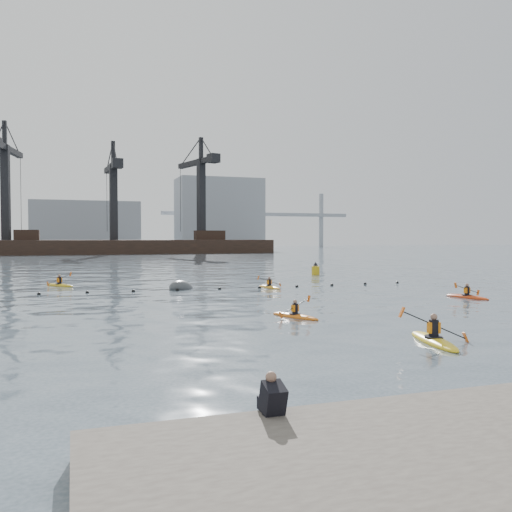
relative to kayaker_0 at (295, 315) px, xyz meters
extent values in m
plane|color=#374750|center=(-0.86, -8.20, -0.09)|extent=(400.00, 400.00, 0.00)
cube|color=black|center=(-6.36, -14.00, 0.69)|extent=(0.38, 0.60, 0.67)
cube|color=black|center=(-6.36, -13.78, 0.53)|extent=(0.34, 0.40, 0.24)
sphere|color=#8C6651|center=(-6.36, -13.90, 1.07)|extent=(0.21, 0.21, 0.21)
sphere|color=black|center=(-11.86, 14.55, -0.06)|extent=(0.24, 0.24, 0.24)
sphere|color=black|center=(-8.86, 14.52, -0.06)|extent=(0.24, 0.24, 0.24)
sphere|color=black|center=(-5.86, 14.38, -0.06)|extent=(0.24, 0.24, 0.24)
sphere|color=black|center=(-2.86, 14.21, -0.06)|extent=(0.24, 0.24, 0.24)
sphere|color=black|center=(0.14, 14.08, -0.06)|extent=(0.24, 0.24, 0.24)
sphere|color=black|center=(3.14, 14.06, -0.06)|extent=(0.24, 0.24, 0.24)
sphere|color=black|center=(6.14, 14.14, -0.06)|extent=(0.24, 0.24, 0.24)
sphere|color=black|center=(9.14, 14.30, -0.06)|extent=(0.24, 0.24, 0.24)
sphere|color=black|center=(12.14, 14.47, -0.06)|extent=(0.24, 0.24, 0.24)
sphere|color=black|center=(15.14, 14.55, -0.06)|extent=(0.24, 0.24, 0.24)
cube|color=black|center=(-0.86, 101.80, 0.76)|extent=(72.00, 12.00, 4.50)
cube|color=black|center=(-18.86, 101.80, 4.11)|extent=(5.00, 3.00, 2.20)
cube|color=black|center=(21.14, 101.80, 4.11)|extent=(7.00, 3.00, 2.20)
cube|color=black|center=(-22.86, 101.80, 13.01)|extent=(1.85, 1.85, 20.00)
cube|color=black|center=(-22.40, 104.46, 22.41)|extent=(4.31, 17.93, 1.20)
cube|color=black|center=(-22.86, 101.80, 25.51)|extent=(0.93, 0.93, 5.00)
cube|color=black|center=(-0.86, 101.80, 11.51)|extent=(1.73, 1.73, 17.00)
cube|color=black|center=(-1.06, 104.04, 19.41)|extent=(2.50, 15.05, 1.20)
cube|color=black|center=(-0.41, 96.57, 19.41)|extent=(2.42, 2.78, 2.00)
cube|color=black|center=(-0.86, 101.80, 22.51)|extent=(0.87, 0.87, 5.00)
cube|color=black|center=(19.14, 101.80, 12.51)|extent=(1.96, 1.96, 19.00)
cube|color=black|center=(18.48, 104.26, 21.41)|extent=(5.56, 16.73, 1.20)
cube|color=black|center=(20.68, 96.05, 21.41)|extent=(2.80, 3.08, 2.00)
cube|color=black|center=(19.14, 101.80, 24.51)|extent=(0.98, 0.98, 5.00)
cube|color=gray|center=(-5.86, 141.80, 6.91)|extent=(30.00, 14.00, 14.00)
cube|color=gray|center=(34.14, 141.80, 10.91)|extent=(26.00, 14.00, 22.00)
cube|color=gray|center=(54.14, 161.80, 11.91)|extent=(70.00, 2.00, 1.20)
cylinder|color=gray|center=(29.14, 161.80, 9.91)|extent=(1.60, 1.60, 20.00)
cylinder|color=gray|center=(79.14, 161.80, 9.91)|extent=(1.60, 1.60, 20.00)
ellipsoid|color=orange|center=(0.00, 0.00, -0.05)|extent=(1.66, 2.91, 0.29)
cylinder|color=black|center=(0.00, 0.00, 0.07)|extent=(0.72, 0.72, 0.05)
cylinder|color=black|center=(0.00, 0.00, 0.32)|extent=(0.27, 0.27, 0.47)
cube|color=orange|center=(0.00, 0.00, 0.34)|extent=(0.38, 0.31, 0.31)
sphere|color=#8C6651|center=(0.00, 0.00, 0.64)|extent=(0.19, 0.19, 0.19)
cylinder|color=black|center=(0.00, 0.00, 0.41)|extent=(1.77, 0.77, 0.68)
cube|color=#D85914|center=(-0.86, -0.36, 0.11)|extent=(0.18, 0.17, 0.31)
cube|color=#D85914|center=(0.86, 0.36, 0.71)|extent=(0.18, 0.17, 0.31)
ellipsoid|color=yellow|center=(2.27, -7.18, -0.04)|extent=(1.58, 3.74, 0.37)
cylinder|color=black|center=(2.27, -7.18, 0.11)|extent=(0.83, 0.83, 0.07)
cylinder|color=black|center=(2.27, -7.18, 0.43)|extent=(0.34, 0.34, 0.60)
cube|color=orange|center=(2.27, -7.18, 0.45)|extent=(0.46, 0.34, 0.39)
sphere|color=#8C6651|center=(2.27, -7.18, 0.83)|extent=(0.24, 0.24, 0.24)
cylinder|color=black|center=(2.27, -7.18, 0.54)|extent=(2.27, 0.59, 1.04)
cube|color=#D85914|center=(1.13, -6.90, 1.01)|extent=(0.24, 0.21, 0.38)
cube|color=#D85914|center=(3.40, -7.46, 0.08)|extent=(0.24, 0.21, 0.38)
ellipsoid|color=orange|center=(3.92, 14.11, -0.05)|extent=(1.05, 2.94, 0.29)
cylinder|color=black|center=(3.92, 14.11, 0.06)|extent=(0.62, 0.62, 0.05)
cylinder|color=black|center=(3.92, 14.11, 0.32)|extent=(0.27, 0.27, 0.47)
cube|color=orange|center=(3.92, 14.11, 0.33)|extent=(0.35, 0.25, 0.31)
sphere|color=#8C6651|center=(3.92, 14.11, 0.63)|extent=(0.19, 0.19, 0.19)
cylinder|color=black|center=(3.92, 14.11, 0.41)|extent=(1.88, 0.34, 0.64)
cube|color=#D85914|center=(3.01, 13.96, 0.69)|extent=(0.16, 0.15, 0.31)
cube|color=#D85914|center=(4.83, 14.26, 0.12)|extent=(0.16, 0.15, 0.31)
ellipsoid|color=#C13912|center=(13.14, 4.01, -0.05)|extent=(1.19, 3.23, 0.32)
cylinder|color=black|center=(13.14, 4.01, 0.08)|extent=(0.69, 0.69, 0.06)
cylinder|color=black|center=(13.14, 4.01, 0.36)|extent=(0.30, 0.30, 0.51)
cube|color=orange|center=(13.14, 4.01, 0.38)|extent=(0.39, 0.28, 0.34)
sphere|color=#8C6651|center=(13.14, 4.01, 0.70)|extent=(0.21, 0.21, 0.21)
cylinder|color=black|center=(13.14, 4.01, 0.45)|extent=(2.08, 0.41, 0.62)
cube|color=#D85914|center=(14.13, 4.19, 0.18)|extent=(0.16, 0.16, 0.34)
cube|color=#D85914|center=(12.14, 3.83, 0.73)|extent=(0.16, 0.16, 0.34)
ellipsoid|color=gold|center=(-10.72, 20.69, -0.05)|extent=(2.40, 2.89, 0.32)
cylinder|color=black|center=(-10.72, 20.69, 0.08)|extent=(0.83, 0.83, 0.06)
cylinder|color=black|center=(-10.72, 20.69, 0.35)|extent=(0.30, 0.30, 0.51)
cube|color=orange|center=(-10.72, 20.69, 0.37)|extent=(0.41, 0.39, 0.33)
sphere|color=#8C6651|center=(-10.72, 20.69, 0.70)|extent=(0.21, 0.21, 0.21)
cylinder|color=black|center=(-10.72, 20.69, 0.45)|extent=(1.67, 1.28, 0.71)
cube|color=#D85914|center=(-11.53, 20.09, 0.14)|extent=(0.20, 0.20, 0.33)
cube|color=#D85914|center=(-9.92, 21.30, 0.76)|extent=(0.20, 0.20, 0.33)
ellipsoid|color=#37393B|center=(-2.36, 15.37, -0.09)|extent=(2.82, 2.93, 1.70)
cylinder|color=gold|center=(13.14, 25.80, 0.25)|extent=(0.79, 0.79, 1.02)
cone|color=black|center=(13.14, 25.80, 0.99)|extent=(0.50, 0.50, 0.40)
camera|label=1|loc=(-9.80, -23.13, 3.64)|focal=38.00mm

